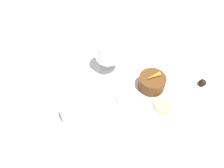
{
  "coord_description": "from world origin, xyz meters",
  "views": [
    {
      "loc": [
        -0.37,
        -0.18,
        0.55
      ],
      "look_at": [
        -0.04,
        0.07,
        0.04
      ],
      "focal_mm": 35.0,
      "sensor_mm": 36.0,
      "label": 1
    }
  ],
  "objects_px": {
    "dessert_cake": "(152,82)",
    "wine_glass": "(108,52)",
    "coffee_cup": "(75,110)",
    "fork": "(119,131)",
    "dinner_plate": "(151,92)"
  },
  "relations": [
    {
      "from": "dinner_plate",
      "to": "wine_glass",
      "type": "bearing_deg",
      "value": 88.99
    },
    {
      "from": "fork",
      "to": "dinner_plate",
      "type": "bearing_deg",
      "value": -1.08
    },
    {
      "from": "coffee_cup",
      "to": "wine_glass",
      "type": "bearing_deg",
      "value": 11.89
    },
    {
      "from": "dessert_cake",
      "to": "wine_glass",
      "type": "bearing_deg",
      "value": 93.71
    },
    {
      "from": "wine_glass",
      "to": "dessert_cake",
      "type": "height_order",
      "value": "wine_glass"
    },
    {
      "from": "coffee_cup",
      "to": "fork",
      "type": "height_order",
      "value": "coffee_cup"
    },
    {
      "from": "dessert_cake",
      "to": "fork",
      "type": "bearing_deg",
      "value": -178.0
    },
    {
      "from": "wine_glass",
      "to": "dinner_plate",
      "type": "bearing_deg",
      "value": -91.01
    },
    {
      "from": "fork",
      "to": "dessert_cake",
      "type": "xyz_separation_m",
      "value": [
        0.18,
        0.01,
        0.03
      ]
    },
    {
      "from": "coffee_cup",
      "to": "fork",
      "type": "relative_size",
      "value": 0.61
    },
    {
      "from": "fork",
      "to": "coffee_cup",
      "type": "bearing_deg",
      "value": 105.7
    },
    {
      "from": "coffee_cup",
      "to": "wine_glass",
      "type": "relative_size",
      "value": 0.92
    },
    {
      "from": "fork",
      "to": "dessert_cake",
      "type": "distance_m",
      "value": 0.18
    },
    {
      "from": "coffee_cup",
      "to": "dessert_cake",
      "type": "xyz_separation_m",
      "value": [
        0.21,
        -0.12,
        -0.0
      ]
    },
    {
      "from": "dinner_plate",
      "to": "dessert_cake",
      "type": "relative_size",
      "value": 2.7
    }
  ]
}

